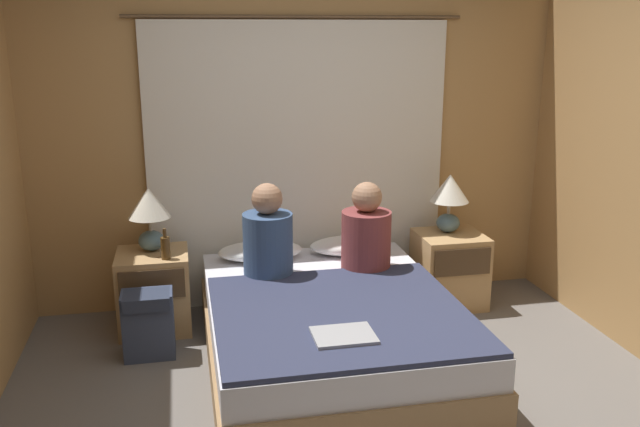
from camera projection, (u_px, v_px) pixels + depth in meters
ground_plane at (359, 424)px, 3.56m from camera, size 16.00×16.00×0.00m
wall_back at (297, 136)px, 4.96m from camera, size 3.95×0.06×2.50m
curtain_panel at (299, 165)px, 4.96m from camera, size 2.39×0.02×2.10m
bed at (330, 330)px, 4.18m from camera, size 1.50×2.00×0.43m
nightstand_left at (154, 291)px, 4.63m from camera, size 0.48×0.47×0.55m
nightstand_right at (449, 269)px, 5.06m from camera, size 0.48×0.47×0.55m
lamp_left at (149, 210)px, 4.55m from camera, size 0.29×0.29×0.44m
lamp_right at (449, 195)px, 4.97m from camera, size 0.29×0.29×0.44m
pillow_left at (260, 251)px, 4.80m from camera, size 0.60×0.32×0.12m
pillow_right at (350, 245)px, 4.93m from camera, size 0.60×0.32×0.12m
blanket_on_bed at (341, 313)px, 3.86m from camera, size 1.44×1.38×0.03m
person_left_in_bed at (268, 238)px, 4.41m from camera, size 0.33×0.33×0.63m
person_right_in_bed at (366, 234)px, 4.55m from camera, size 0.33×0.33×0.61m
beer_bottle_on_left_stand at (165, 247)px, 4.43m from camera, size 0.06×0.06×0.21m
laptop_on_bed at (344, 335)px, 3.52m from camera, size 0.32×0.25×0.02m
backpack_on_floor at (148, 321)px, 4.24m from camera, size 0.31×0.23×0.43m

